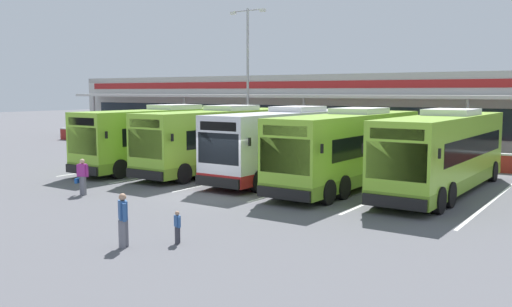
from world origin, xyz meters
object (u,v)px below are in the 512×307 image
coach_bus_rightmost (444,153)px  pedestrian_child (177,226)px  coach_bus_centre (289,144)px  coach_bus_right_centre (350,150)px  coach_bus_leftmost (164,138)px  pedestrian_with_handbag (82,176)px  pedestrian_in_dark_coat (123,218)px  lamp_post_west (248,70)px  coach_bus_left_centre (222,140)px

coach_bus_rightmost → pedestrian_child: (-4.31, -13.18, -1.24)m
coach_bus_centre → coach_bus_rightmost: bearing=0.2°
coach_bus_right_centre → pedestrian_child: coach_bus_right_centre is taller
coach_bus_right_centre → pedestrian_child: size_ratio=12.14×
coach_bus_leftmost → coach_bus_right_centre: same height
coach_bus_leftmost → coach_bus_right_centre: 12.15m
pedestrian_child → pedestrian_with_handbag: bearing=157.9°
coach_bus_right_centre → coach_bus_rightmost: 4.32m
pedestrian_with_handbag → pedestrian_in_dark_coat: (7.78, -4.78, 0.02)m
coach_bus_leftmost → pedestrian_with_handbag: size_ratio=7.53×
lamp_post_west → coach_bus_right_centre: bearing=-39.4°
coach_bus_left_centre → lamp_post_west: size_ratio=1.11×
coach_bus_centre → pedestrian_child: bearing=-73.7°
pedestrian_in_dark_coat → lamp_post_west: (-12.84, 25.02, 5.42)m
coach_bus_leftmost → coach_bus_left_centre: 3.94m
coach_bus_right_centre → pedestrian_in_dark_coat: (-1.12, -13.57, -0.91)m
coach_bus_leftmost → coach_bus_centre: 8.27m
coach_bus_centre → pedestrian_with_handbag: coach_bus_centre is taller
pedestrian_with_handbag → lamp_post_west: size_ratio=0.15×
pedestrian_with_handbag → coach_bus_right_centre: bearing=44.6°
coach_bus_centre → pedestrian_child: 13.77m
coach_bus_rightmost → pedestrian_with_handbag: (-13.14, -9.60, -0.93)m
coach_bus_left_centre → coach_bus_rightmost: (12.50, 0.22, 0.00)m
coach_bus_right_centre → pedestrian_in_dark_coat: bearing=-94.7°
pedestrian_child → coach_bus_rightmost: bearing=71.9°
coach_bus_leftmost → pedestrian_child: coach_bus_leftmost is taller
coach_bus_centre → coach_bus_rightmost: 8.16m
coach_bus_rightmost → pedestrian_in_dark_coat: 15.37m
coach_bus_leftmost → pedestrian_with_handbag: 9.38m
coach_bus_left_centre → coach_bus_leftmost: bearing=-170.7°
coach_bus_right_centre → lamp_post_west: size_ratio=1.11×
pedestrian_in_dark_coat → coach_bus_centre: bearing=101.0°
coach_bus_right_centre → coach_bus_centre: bearing=168.7°
pedestrian_child → lamp_post_west: (-13.89, 23.82, 5.75)m
coach_bus_rightmost → pedestrian_in_dark_coat: bearing=-110.5°
coach_bus_right_centre → pedestrian_child: 12.44m
coach_bus_right_centre → lamp_post_west: (-13.96, 11.45, 4.50)m
coach_bus_left_centre → pedestrian_in_dark_coat: (7.14, -14.16, -0.91)m
coach_bus_centre → coach_bus_right_centre: same height
lamp_post_west → coach_bus_centre: bearing=-46.7°
coach_bus_centre → coach_bus_right_centre: 4.00m
coach_bus_centre → lamp_post_west: size_ratio=1.11×
coach_bus_rightmost → pedestrian_child: 13.93m
pedestrian_with_handbag → pedestrian_child: pedestrian_with_handbag is taller
coach_bus_left_centre → pedestrian_with_handbag: coach_bus_left_centre is taller
coach_bus_centre → coach_bus_leftmost: bearing=-174.2°
coach_bus_right_centre → coach_bus_rightmost: same height
coach_bus_leftmost → coach_bus_rightmost: 16.41m
coach_bus_right_centre → lamp_post_west: lamp_post_west is taller
coach_bus_left_centre → pedestrian_child: 15.39m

